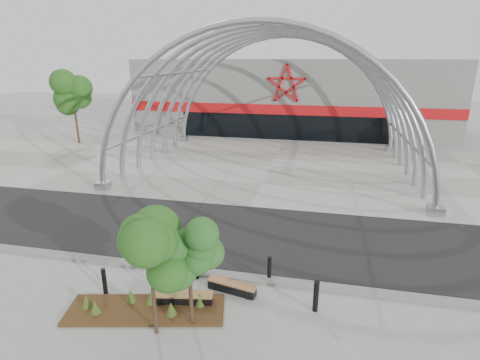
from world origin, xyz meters
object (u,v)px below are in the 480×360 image
street_tree_1 (189,252)px  bench_0 (183,299)px  bench_1 (232,287)px  bollard_2 (174,291)px  street_tree_0 (150,255)px

street_tree_1 → bench_0: (-0.65, 0.90, -2.40)m
bench_0 → bench_1: (1.50, 1.06, -0.02)m
street_tree_1 → bench_0: size_ratio=1.69×
bench_1 → bollard_2: size_ratio=2.12×
street_tree_0 → street_tree_1: bearing=32.5°
bench_0 → bench_1: bench_0 is taller
street_tree_1 → bench_0: street_tree_1 is taller
bollard_2 → bench_0: bearing=-9.0°
bench_0 → bollard_2: bearing=171.0°
street_tree_1 → bollard_2: street_tree_1 is taller
bench_1 → street_tree_1: bearing=-113.4°
street_tree_0 → bollard_2: (-0.04, 1.56, -2.27)m
street_tree_0 → bench_0: (0.31, 1.51, -2.51)m
bench_0 → bollard_2: (-0.35, 0.05, 0.24)m
bollard_2 → street_tree_1: bearing=-43.9°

